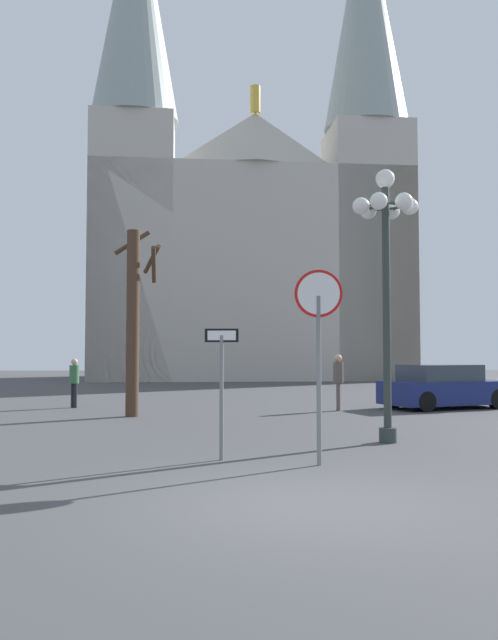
# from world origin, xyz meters

# --- Properties ---
(ground_plane) EXTENTS (120.00, 120.00, 0.00)m
(ground_plane) POSITION_xyz_m (0.00, 0.00, 0.00)
(ground_plane) COLOR #424244
(cathedral) EXTENTS (22.12, 13.20, 35.34)m
(cathedral) POSITION_xyz_m (1.46, 37.64, 11.26)
(cathedral) COLOR #BCB5A5
(cathedral) RESTS_ON ground
(stop_sign) EXTENTS (0.79, 0.17, 3.21)m
(stop_sign) POSITION_xyz_m (0.65, 2.69, 2.25)
(stop_sign) COLOR slate
(stop_sign) RESTS_ON ground
(one_way_arrow_sign) EXTENTS (0.58, 0.09, 2.25)m
(one_way_arrow_sign) POSITION_xyz_m (-0.94, 3.29, 1.40)
(one_way_arrow_sign) COLOR slate
(one_way_arrow_sign) RESTS_ON ground
(street_lamp) EXTENTS (1.38, 1.25, 5.66)m
(street_lamp) POSITION_xyz_m (2.48, 5.25, 4.00)
(street_lamp) COLOR #2D3833
(street_lamp) RESTS_ON ground
(bare_tree) EXTENTS (1.46, 1.40, 5.52)m
(bare_tree) POSITION_xyz_m (-3.40, 10.97, 2.87)
(bare_tree) COLOR #473323
(bare_tree) RESTS_ON ground
(parked_car_near_navy) EXTENTS (4.52, 3.10, 1.44)m
(parked_car_near_navy) POSITION_xyz_m (6.52, 13.13, 0.68)
(parked_car_near_navy) COLOR navy
(parked_car_near_navy) RESTS_ON ground
(pedestrian_walking) EXTENTS (0.32, 0.32, 1.64)m
(pedestrian_walking) POSITION_xyz_m (-5.74, 14.05, 0.99)
(pedestrian_walking) COLOR black
(pedestrian_walking) RESTS_ON ground
(pedestrian_standing) EXTENTS (0.32, 0.32, 1.78)m
(pedestrian_standing) POSITION_xyz_m (2.87, 12.44, 1.09)
(pedestrian_standing) COLOR #594C47
(pedestrian_standing) RESTS_ON ground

